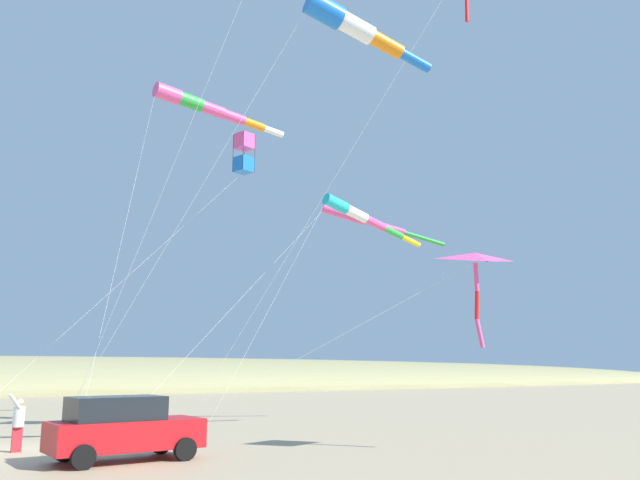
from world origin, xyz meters
The scene contains 10 objects.
ground_plane centered at (0.00, 0.00, 0.00)m, with size 600.00×600.00×0.00m, color tan.
parked_car centered at (-4.48, -2.91, 0.95)m, with size 2.52×4.51×1.85m.
cooler_box centered at (-2.05, -3.44, 0.21)m, with size 0.62×0.42×0.42m.
person_adult_flyer centered at (-0.75, -0.34, 1.00)m, with size 0.44×0.56×1.84m.
kite_windsock_magenta_far_left centered at (2.91, -16.09, 10.05)m, with size 5.76×17.50×10.86m.
kite_delta_blue_topmost centered at (-8.10, -13.44, 6.21)m, with size 6.09×11.36×6.60m.
kite_windsock_red_high_left centered at (-0.40, -13.78, 9.35)m, with size 2.45×11.54×10.10m.
kite_windsock_small_distant centered at (-7.66, -9.00, 13.81)m, with size 4.34×11.35×14.64m.
kite_box_orange_high_right centered at (4.00, -9.76, 13.00)m, with size 3.63×12.25×13.99m.
kite_windsock_long_streamer_left centered at (6.71, -8.58, 16.19)m, with size 7.94×11.32×16.80m.
Camera 1 is at (-24.42, 1.26, 2.71)m, focal length 36.19 mm.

